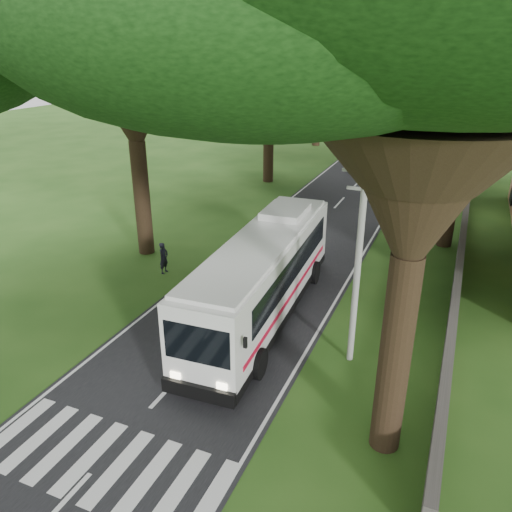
{
  "coord_description": "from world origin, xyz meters",
  "views": [
    {
      "loc": [
        8.51,
        -10.42,
        11.32
      ],
      "look_at": [
        0.17,
        9.21,
        2.2
      ],
      "focal_mm": 35.0,
      "sensor_mm": 36.0,
      "label": 1
    }
  ],
  "objects_px": {
    "pole_mid": "(421,154)",
    "pedestrian": "(164,258)",
    "pole_near": "(358,261)",
    "coach_bus": "(263,274)",
    "distant_car_b": "(367,138)",
    "pole_far": "(442,118)",
    "distant_car_c": "(429,126)",
    "distant_car_a": "(362,162)"
  },
  "relations": [
    {
      "from": "pole_near",
      "to": "pole_mid",
      "type": "relative_size",
      "value": 1.0
    },
    {
      "from": "distant_car_c",
      "to": "pedestrian",
      "type": "height_order",
      "value": "pedestrian"
    },
    {
      "from": "coach_bus",
      "to": "distant_car_c",
      "type": "bearing_deg",
      "value": 85.19
    },
    {
      "from": "coach_bus",
      "to": "pedestrian",
      "type": "height_order",
      "value": "coach_bus"
    },
    {
      "from": "pole_far",
      "to": "distant_car_a",
      "type": "relative_size",
      "value": 1.94
    },
    {
      "from": "pole_mid",
      "to": "distant_car_c",
      "type": "relative_size",
      "value": 1.61
    },
    {
      "from": "pole_far",
      "to": "distant_car_c",
      "type": "height_order",
      "value": "pole_far"
    },
    {
      "from": "distant_car_b",
      "to": "pedestrian",
      "type": "distance_m",
      "value": 41.05
    },
    {
      "from": "pedestrian",
      "to": "pole_near",
      "type": "bearing_deg",
      "value": -106.94
    },
    {
      "from": "pole_mid",
      "to": "distant_car_c",
      "type": "xyz_separation_m",
      "value": [
        -2.5,
        37.66,
        -3.43
      ]
    },
    {
      "from": "pole_near",
      "to": "pole_far",
      "type": "distance_m",
      "value": 40.0
    },
    {
      "from": "pole_mid",
      "to": "pole_far",
      "type": "bearing_deg",
      "value": 90.0
    },
    {
      "from": "coach_bus",
      "to": "distant_car_a",
      "type": "height_order",
      "value": "coach_bus"
    },
    {
      "from": "coach_bus",
      "to": "distant_car_c",
      "type": "height_order",
      "value": "coach_bus"
    },
    {
      "from": "pole_near",
      "to": "distant_car_b",
      "type": "distance_m",
      "value": 45.85
    },
    {
      "from": "distant_car_b",
      "to": "pole_mid",
      "type": "bearing_deg",
      "value": -54.78
    },
    {
      "from": "distant_car_c",
      "to": "pedestrian",
      "type": "bearing_deg",
      "value": 92.53
    },
    {
      "from": "distant_car_b",
      "to": "pedestrian",
      "type": "relative_size",
      "value": 2.7
    },
    {
      "from": "distant_car_c",
      "to": "pole_mid",
      "type": "bearing_deg",
      "value": 105.29
    },
    {
      "from": "distant_car_a",
      "to": "distant_car_c",
      "type": "height_order",
      "value": "distant_car_c"
    },
    {
      "from": "distant_car_c",
      "to": "pedestrian",
      "type": "relative_size",
      "value": 2.91
    },
    {
      "from": "pole_mid",
      "to": "distant_car_b",
      "type": "relative_size",
      "value": 1.74
    },
    {
      "from": "pole_far",
      "to": "pedestrian",
      "type": "bearing_deg",
      "value": -106.92
    },
    {
      "from": "coach_bus",
      "to": "pedestrian",
      "type": "relative_size",
      "value": 7.63
    },
    {
      "from": "distant_car_a",
      "to": "pole_far",
      "type": "bearing_deg",
      "value": -118.76
    },
    {
      "from": "pedestrian",
      "to": "pole_far",
      "type": "bearing_deg",
      "value": -14.01
    },
    {
      "from": "distant_car_b",
      "to": "distant_car_c",
      "type": "height_order",
      "value": "distant_car_b"
    },
    {
      "from": "pole_near",
      "to": "pole_mid",
      "type": "distance_m",
      "value": 20.0
    },
    {
      "from": "pole_near",
      "to": "distant_car_b",
      "type": "xyz_separation_m",
      "value": [
        -8.47,
        44.93,
        -3.39
      ]
    },
    {
      "from": "coach_bus",
      "to": "distant_car_c",
      "type": "distance_m",
      "value": 55.89
    },
    {
      "from": "pole_mid",
      "to": "pedestrian",
      "type": "xyz_separation_m",
      "value": [
        -10.97,
        -16.04,
        -3.33
      ]
    },
    {
      "from": "pedestrian",
      "to": "distant_car_c",
      "type": "bearing_deg",
      "value": -6.04
    },
    {
      "from": "pole_mid",
      "to": "distant_car_b",
      "type": "height_order",
      "value": "pole_mid"
    },
    {
      "from": "distant_car_b",
      "to": "distant_car_c",
      "type": "bearing_deg",
      "value": 81.32
    },
    {
      "from": "distant_car_a",
      "to": "pole_mid",
      "type": "bearing_deg",
      "value": 126.58
    },
    {
      "from": "distant_car_a",
      "to": "coach_bus",
      "type": "bearing_deg",
      "value": 101.68
    },
    {
      "from": "pole_mid",
      "to": "pedestrian",
      "type": "relative_size",
      "value": 4.69
    },
    {
      "from": "coach_bus",
      "to": "distant_car_a",
      "type": "xyz_separation_m",
      "value": [
        -1.91,
        29.75,
        -1.31
      ]
    },
    {
      "from": "pole_near",
      "to": "pedestrian",
      "type": "height_order",
      "value": "pole_near"
    },
    {
      "from": "pole_near",
      "to": "coach_bus",
      "type": "height_order",
      "value": "pole_near"
    },
    {
      "from": "pole_mid",
      "to": "coach_bus",
      "type": "xyz_separation_m",
      "value": [
        -4.39,
        -18.19,
        -2.14
      ]
    },
    {
      "from": "coach_bus",
      "to": "pedestrian",
      "type": "distance_m",
      "value": 7.02
    }
  ]
}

